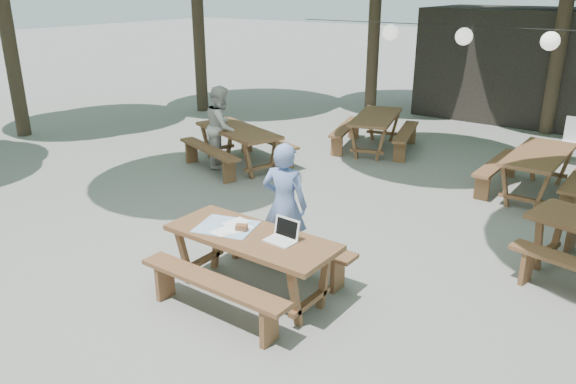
# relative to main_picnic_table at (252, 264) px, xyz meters

# --- Properties ---
(ground) EXTENTS (80.00, 80.00, 0.00)m
(ground) POSITION_rel_main_picnic_table_xyz_m (-0.04, 0.95, -0.39)
(ground) COLOR slate
(ground) RESTS_ON ground
(pavilion) EXTENTS (6.00, 3.00, 2.80)m
(pavilion) POSITION_rel_main_picnic_table_xyz_m (0.46, 11.45, 1.01)
(pavilion) COLOR black
(pavilion) RESTS_ON ground
(main_picnic_table) EXTENTS (2.00, 1.58, 0.75)m
(main_picnic_table) POSITION_rel_main_picnic_table_xyz_m (0.00, 0.00, 0.00)
(main_picnic_table) COLOR #4D301B
(main_picnic_table) RESTS_ON ground
(picnic_table_nw) EXTENTS (2.30, 2.10, 0.75)m
(picnic_table_nw) POSITION_rel_main_picnic_table_xyz_m (-3.31, 3.61, 0.00)
(picnic_table_nw) COLOR #4D301B
(picnic_table_nw) RESTS_ON ground
(picnic_table_far_w) EXTENTS (2.05, 2.27, 0.75)m
(picnic_table_far_w) POSITION_rel_main_picnic_table_xyz_m (-1.70, 6.23, 0.00)
(picnic_table_far_w) COLOR #4D301B
(picnic_table_far_w) RESTS_ON ground
(picnic_table_far_e) EXTENTS (1.59, 2.01, 0.75)m
(picnic_table_far_e) POSITION_rel_main_picnic_table_xyz_m (1.81, 5.32, 0.00)
(picnic_table_far_e) COLOR #4D301B
(picnic_table_far_e) RESTS_ON ground
(woman) EXTENTS (0.66, 0.52, 1.60)m
(woman) POSITION_rel_main_picnic_table_xyz_m (-0.15, 0.84, 0.41)
(woman) COLOR #6881BF
(woman) RESTS_ON ground
(second_person) EXTENTS (0.90, 0.96, 1.58)m
(second_person) POSITION_rel_main_picnic_table_xyz_m (-3.58, 3.44, 0.40)
(second_person) COLOR beige
(second_person) RESTS_ON ground
(plastic_chair) EXTENTS (0.46, 0.46, 0.90)m
(plastic_chair) POSITION_rel_main_picnic_table_xyz_m (1.93, 7.65, -0.13)
(plastic_chair) COLOR silver
(plastic_chair) RESTS_ON ground
(laptop) EXTENTS (0.34, 0.28, 0.24)m
(laptop) POSITION_rel_main_picnic_table_xyz_m (0.37, 0.10, 0.42)
(laptop) COLOR white
(laptop) RESTS_ON main_picnic_table
(tabletop_clutter) EXTENTS (0.78, 0.71, 0.08)m
(tabletop_clutter) POSITION_rel_main_picnic_table_xyz_m (-0.32, 0.01, 0.37)
(tabletop_clutter) COLOR #3679B9
(tabletop_clutter) RESTS_ON main_picnic_table
(paper_lanterns) EXTENTS (9.00, 0.34, 0.38)m
(paper_lanterns) POSITION_rel_main_picnic_table_xyz_m (-0.22, 6.95, 2.02)
(paper_lanterns) COLOR black
(paper_lanterns) RESTS_ON ground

